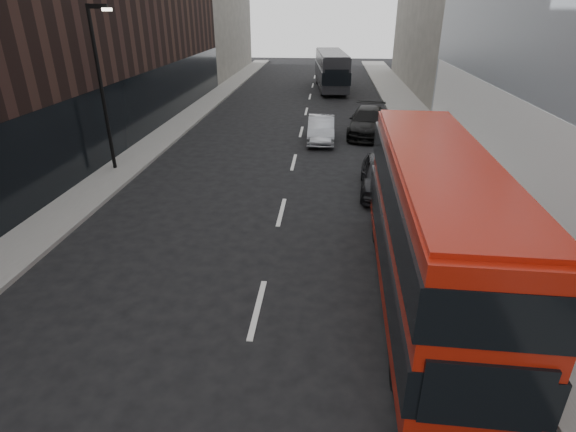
% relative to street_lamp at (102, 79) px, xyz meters
% --- Properties ---
extents(sidewalk_right, '(3.00, 80.00, 0.15)m').
position_rel_street_lamp_xyz_m(sidewalk_right, '(15.72, 7.00, -4.11)').
color(sidewalk_right, slate).
rests_on(sidewalk_right, ground).
extents(sidewalk_left, '(2.00, 80.00, 0.15)m').
position_rel_street_lamp_xyz_m(sidewalk_left, '(0.22, 7.00, -4.11)').
color(sidewalk_left, slate).
rests_on(sidewalk_left, ground).
extents(building_left_mid, '(5.00, 24.00, 14.00)m').
position_rel_street_lamp_xyz_m(building_left_mid, '(-3.28, 12.00, 2.82)').
color(building_left_mid, black).
rests_on(building_left_mid, ground).
extents(building_left_far, '(5.00, 20.00, 13.00)m').
position_rel_street_lamp_xyz_m(building_left_far, '(-3.28, 34.00, 2.32)').
color(building_left_far, '#5E5A53').
rests_on(building_left_far, ground).
extents(street_lamp, '(1.06, 0.22, 7.00)m').
position_rel_street_lamp_xyz_m(street_lamp, '(0.00, 0.00, 0.00)').
color(street_lamp, black).
rests_on(street_lamp, sidewalk_left).
extents(red_bus, '(2.59, 9.97, 4.00)m').
position_rel_street_lamp_xyz_m(red_bus, '(12.48, -9.17, -1.96)').
color(red_bus, maroon).
rests_on(red_bus, ground).
extents(grey_bus, '(3.31, 10.40, 3.31)m').
position_rel_street_lamp_xyz_m(grey_bus, '(9.96, 23.97, -2.41)').
color(grey_bus, black).
rests_on(grey_bus, ground).
extents(car_a, '(2.04, 4.45, 1.48)m').
position_rel_street_lamp_xyz_m(car_a, '(12.16, -1.53, -3.44)').
color(car_a, black).
rests_on(car_a, ground).
extents(car_b, '(1.53, 4.24, 1.39)m').
position_rel_street_lamp_xyz_m(car_b, '(9.47, 6.05, -3.49)').
color(car_b, '#999BA1').
rests_on(car_b, ground).
extents(car_c, '(2.86, 5.61, 1.56)m').
position_rel_street_lamp_xyz_m(car_c, '(12.24, 7.71, -3.40)').
color(car_c, black).
rests_on(car_c, ground).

